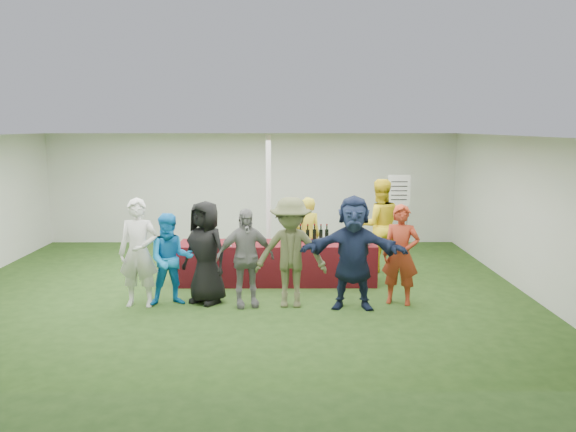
{
  "coord_description": "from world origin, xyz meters",
  "views": [
    {
      "loc": [
        0.85,
        -9.75,
        2.87
      ],
      "look_at": [
        0.88,
        0.34,
        1.25
      ],
      "focal_mm": 35.0,
      "sensor_mm": 36.0,
      "label": 1
    }
  ],
  "objects_px": {
    "customer_2": "(205,252)",
    "customer_4": "(291,252)",
    "staff_back": "(379,225)",
    "staff_pourer": "(307,236)",
    "serving_table": "(277,263)",
    "customer_1": "(171,259)",
    "dump_bucket": "(363,240)",
    "customer_6": "(401,255)",
    "customer_5": "(353,252)",
    "customer_0": "(139,253)",
    "wine_list_sign": "(399,197)",
    "customer_3": "(245,258)"
  },
  "relations": [
    {
      "from": "wine_list_sign",
      "to": "serving_table",
      "type": "bearing_deg",
      "value": -139.17
    },
    {
      "from": "serving_table",
      "to": "staff_pourer",
      "type": "xyz_separation_m",
      "value": [
        0.57,
        0.57,
        0.39
      ]
    },
    {
      "from": "staff_pourer",
      "to": "customer_0",
      "type": "relative_size",
      "value": 0.87
    },
    {
      "from": "staff_pourer",
      "to": "wine_list_sign",
      "type": "bearing_deg",
      "value": -155.29
    },
    {
      "from": "customer_0",
      "to": "customer_2",
      "type": "distance_m",
      "value": 1.05
    },
    {
      "from": "staff_pourer",
      "to": "customer_6",
      "type": "distance_m",
      "value": 2.33
    },
    {
      "from": "staff_pourer",
      "to": "serving_table",
      "type": "bearing_deg",
      "value": 30.14
    },
    {
      "from": "staff_back",
      "to": "customer_2",
      "type": "distance_m",
      "value": 3.77
    },
    {
      "from": "customer_2",
      "to": "customer_4",
      "type": "distance_m",
      "value": 1.4
    },
    {
      "from": "serving_table",
      "to": "customer_4",
      "type": "distance_m",
      "value": 1.49
    },
    {
      "from": "customer_1",
      "to": "customer_3",
      "type": "bearing_deg",
      "value": -16.85
    },
    {
      "from": "staff_pourer",
      "to": "customer_2",
      "type": "xyz_separation_m",
      "value": [
        -1.71,
        -1.74,
        0.08
      ]
    },
    {
      "from": "serving_table",
      "to": "customer_6",
      "type": "height_order",
      "value": "customer_6"
    },
    {
      "from": "staff_back",
      "to": "customer_4",
      "type": "distance_m",
      "value": 2.87
    },
    {
      "from": "dump_bucket",
      "to": "customer_6",
      "type": "height_order",
      "value": "customer_6"
    },
    {
      "from": "customer_1",
      "to": "staff_pourer",
      "type": "bearing_deg",
      "value": 26.07
    },
    {
      "from": "customer_5",
      "to": "serving_table",
      "type": "bearing_deg",
      "value": 135.03
    },
    {
      "from": "customer_0",
      "to": "customer_6",
      "type": "height_order",
      "value": "customer_0"
    },
    {
      "from": "dump_bucket",
      "to": "customer_6",
      "type": "relative_size",
      "value": 0.15
    },
    {
      "from": "serving_table",
      "to": "customer_2",
      "type": "height_order",
      "value": "customer_2"
    },
    {
      "from": "wine_list_sign",
      "to": "staff_back",
      "type": "distance_m",
      "value": 1.63
    },
    {
      "from": "staff_back",
      "to": "customer_5",
      "type": "xyz_separation_m",
      "value": [
        -0.79,
        -2.34,
        -0.02
      ]
    },
    {
      "from": "staff_back",
      "to": "serving_table",
      "type": "bearing_deg",
      "value": 17.36
    },
    {
      "from": "customer_1",
      "to": "customer_4",
      "type": "relative_size",
      "value": 0.85
    },
    {
      "from": "dump_bucket",
      "to": "staff_pourer",
      "type": "xyz_separation_m",
      "value": [
        -0.99,
        0.79,
        -0.08
      ]
    },
    {
      "from": "customer_0",
      "to": "customer_6",
      "type": "distance_m",
      "value": 4.2
    },
    {
      "from": "staff_back",
      "to": "customer_6",
      "type": "bearing_deg",
      "value": 83.95
    },
    {
      "from": "customer_4",
      "to": "customer_5",
      "type": "xyz_separation_m",
      "value": [
        0.99,
        -0.08,
        0.02
      ]
    },
    {
      "from": "wine_list_sign",
      "to": "staff_back",
      "type": "relative_size",
      "value": 0.98
    },
    {
      "from": "wine_list_sign",
      "to": "customer_1",
      "type": "height_order",
      "value": "wine_list_sign"
    },
    {
      "from": "staff_pourer",
      "to": "customer_3",
      "type": "bearing_deg",
      "value": 46.47
    },
    {
      "from": "customer_1",
      "to": "customer_6",
      "type": "bearing_deg",
      "value": -12.76
    },
    {
      "from": "customer_4",
      "to": "customer_6",
      "type": "distance_m",
      "value": 1.79
    },
    {
      "from": "customer_0",
      "to": "customer_1",
      "type": "relative_size",
      "value": 1.17
    },
    {
      "from": "customer_1",
      "to": "customer_0",
      "type": "bearing_deg",
      "value": 173.71
    },
    {
      "from": "staff_back",
      "to": "customer_5",
      "type": "relative_size",
      "value": 1.02
    },
    {
      "from": "staff_pourer",
      "to": "customer_6",
      "type": "bearing_deg",
      "value": 113.73
    },
    {
      "from": "customer_1",
      "to": "customer_5",
      "type": "height_order",
      "value": "customer_5"
    },
    {
      "from": "customer_3",
      "to": "customer_6",
      "type": "xyz_separation_m",
      "value": [
        2.51,
        0.11,
        0.02
      ]
    },
    {
      "from": "customer_1",
      "to": "customer_2",
      "type": "height_order",
      "value": "customer_2"
    },
    {
      "from": "staff_pourer",
      "to": "customer_5",
      "type": "height_order",
      "value": "customer_5"
    },
    {
      "from": "staff_pourer",
      "to": "customer_3",
      "type": "distance_m",
      "value": 2.2
    },
    {
      "from": "dump_bucket",
      "to": "customer_3",
      "type": "height_order",
      "value": "customer_3"
    },
    {
      "from": "customer_4",
      "to": "customer_5",
      "type": "relative_size",
      "value": 0.98
    },
    {
      "from": "customer_0",
      "to": "customer_5",
      "type": "height_order",
      "value": "customer_5"
    },
    {
      "from": "customer_5",
      "to": "customer_6",
      "type": "relative_size",
      "value": 1.11
    },
    {
      "from": "customer_3",
      "to": "customer_2",
      "type": "bearing_deg",
      "value": 150.09
    },
    {
      "from": "dump_bucket",
      "to": "customer_1",
      "type": "bearing_deg",
      "value": -161.73
    },
    {
      "from": "dump_bucket",
      "to": "wine_list_sign",
      "type": "bearing_deg",
      "value": 66.05
    },
    {
      "from": "customer_2",
      "to": "customer_4",
      "type": "relative_size",
      "value": 0.95
    }
  ]
}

